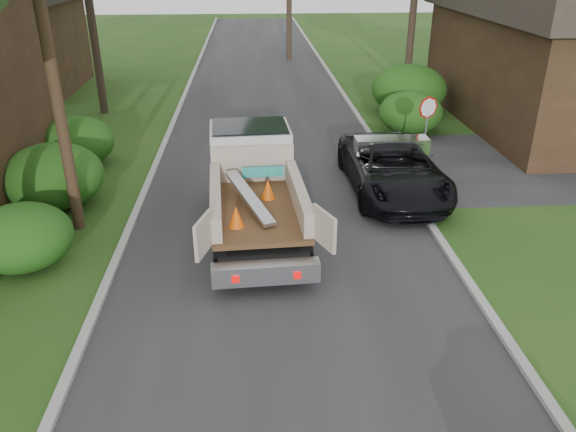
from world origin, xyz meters
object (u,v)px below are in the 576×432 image
Objects in this scene: utility_pole at (45,30)px; house_left_far at (0,31)px; flatbed_truck at (253,176)px; stop_sign at (427,117)px; black_pickup at (393,168)px.

house_left_far is (-8.02, 17.02, -2.12)m from utility_pole.
utility_pole reaches higher than flatbed_truck.
stop_sign reaches higher than black_pickup.
house_left_far is at bearing 137.83° from black_pickup.
stop_sign is 0.39× the size of flatbed_truck.
black_pickup is (17.10, -15.11, -2.25)m from house_left_far.
utility_pole is 6.15m from flatbed_truck.
utility_pole is at bearing -64.77° from house_left_far.
flatbed_truck is at bearing -159.60° from black_pickup.
utility_pole is 1.56× the size of flatbed_truck.
utility_pole is 1.32× the size of house_left_far.
house_left_far reaches higher than stop_sign.
stop_sign is at bearing 29.50° from flatbed_truck.
utility_pole is 18.93m from house_left_far.
house_left_far is 1.32× the size of black_pickup.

